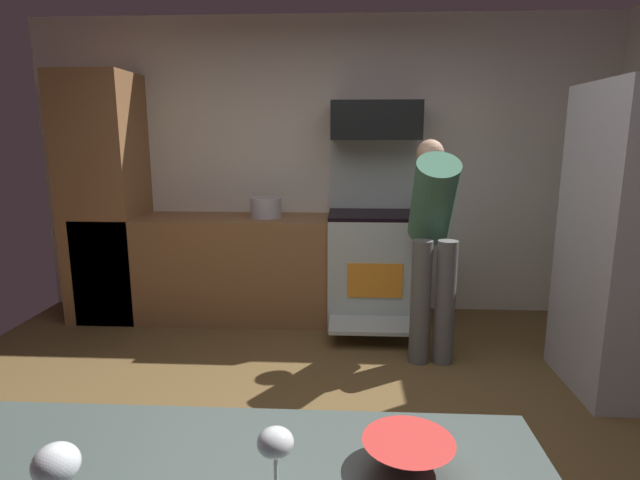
{
  "coord_description": "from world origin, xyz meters",
  "views": [
    {
      "loc": [
        0.18,
        -2.25,
        1.57
      ],
      "look_at": [
        0.05,
        0.3,
        1.05
      ],
      "focal_mm": 28.24,
      "sensor_mm": 36.0,
      "label": 1
    }
  ],
  "objects_px": {
    "microwave": "(376,121)",
    "person_cook": "(433,232)",
    "wine_glass_extra": "(275,447)",
    "oven_range": "(373,263)",
    "stock_pot": "(266,207)",
    "mixing_bowl_large": "(408,453)",
    "wine_glass_far": "(56,467)"
  },
  "relations": [
    {
      "from": "mixing_bowl_large",
      "to": "wine_glass_far",
      "type": "relative_size",
      "value": 1.27
    },
    {
      "from": "microwave",
      "to": "person_cook",
      "type": "relative_size",
      "value": 0.47
    },
    {
      "from": "stock_pot",
      "to": "microwave",
      "type": "bearing_deg",
      "value": 4.96
    },
    {
      "from": "wine_glass_extra",
      "to": "wine_glass_far",
      "type": "bearing_deg",
      "value": -167.67
    },
    {
      "from": "oven_range",
      "to": "person_cook",
      "type": "xyz_separation_m",
      "value": [
        0.37,
        -0.71,
        0.41
      ]
    },
    {
      "from": "wine_glass_far",
      "to": "wine_glass_extra",
      "type": "distance_m",
      "value": 0.38
    },
    {
      "from": "oven_range",
      "to": "stock_pot",
      "type": "distance_m",
      "value": 1.04
    },
    {
      "from": "microwave",
      "to": "mixing_bowl_large",
      "type": "distance_m",
      "value": 3.46
    },
    {
      "from": "mixing_bowl_large",
      "to": "wine_glass_far",
      "type": "height_order",
      "value": "wine_glass_far"
    },
    {
      "from": "oven_range",
      "to": "microwave",
      "type": "bearing_deg",
      "value": 90.0
    },
    {
      "from": "oven_range",
      "to": "person_cook",
      "type": "bearing_deg",
      "value": -62.31
    },
    {
      "from": "person_cook",
      "to": "wine_glass_extra",
      "type": "height_order",
      "value": "person_cook"
    },
    {
      "from": "microwave",
      "to": "wine_glass_extra",
      "type": "distance_m",
      "value": 3.57
    },
    {
      "from": "wine_glass_extra",
      "to": "stock_pot",
      "type": "height_order",
      "value": "stock_pot"
    },
    {
      "from": "oven_range",
      "to": "person_cook",
      "type": "relative_size",
      "value": 1.0
    },
    {
      "from": "wine_glass_far",
      "to": "stock_pot",
      "type": "distance_m",
      "value": 3.48
    },
    {
      "from": "oven_range",
      "to": "microwave",
      "type": "xyz_separation_m",
      "value": [
        0.0,
        0.09,
        1.2
      ]
    },
    {
      "from": "oven_range",
      "to": "microwave",
      "type": "distance_m",
      "value": 1.2
    },
    {
      "from": "mixing_bowl_large",
      "to": "microwave",
      "type": "bearing_deg",
      "value": 88.24
    },
    {
      "from": "microwave",
      "to": "person_cook",
      "type": "height_order",
      "value": "microwave"
    },
    {
      "from": "wine_glass_far",
      "to": "wine_glass_extra",
      "type": "relative_size",
      "value": 1.05
    },
    {
      "from": "microwave",
      "to": "wine_glass_extra",
      "type": "relative_size",
      "value": 5.13
    },
    {
      "from": "oven_range",
      "to": "mixing_bowl_large",
      "type": "xyz_separation_m",
      "value": [
        -0.1,
        -3.28,
        0.42
      ]
    },
    {
      "from": "stock_pot",
      "to": "wine_glass_far",
      "type": "bearing_deg",
      "value": -86.96
    },
    {
      "from": "mixing_bowl_large",
      "to": "wine_glass_far",
      "type": "bearing_deg",
      "value": -163.32
    },
    {
      "from": "person_cook",
      "to": "wine_glass_far",
      "type": "xyz_separation_m",
      "value": [
        -1.11,
        -2.75,
        0.09
      ]
    },
    {
      "from": "oven_range",
      "to": "microwave",
      "type": "relative_size",
      "value": 2.1
    },
    {
      "from": "mixing_bowl_large",
      "to": "wine_glass_extra",
      "type": "xyz_separation_m",
      "value": [
        -0.26,
        -0.11,
        0.08
      ]
    },
    {
      "from": "person_cook",
      "to": "mixing_bowl_large",
      "type": "xyz_separation_m",
      "value": [
        -0.48,
        -2.56,
        0.01
      ]
    },
    {
      "from": "microwave",
      "to": "person_cook",
      "type": "xyz_separation_m",
      "value": [
        0.37,
        -0.8,
        -0.79
      ]
    },
    {
      "from": "microwave",
      "to": "wine_glass_extra",
      "type": "height_order",
      "value": "microwave"
    },
    {
      "from": "microwave",
      "to": "stock_pot",
      "type": "distance_m",
      "value": 1.17
    }
  ]
}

